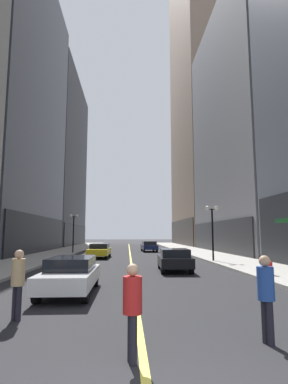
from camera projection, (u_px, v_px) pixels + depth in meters
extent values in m
plane|color=#262628|center=(130.00, 253.00, 37.68)|extent=(200.00, 200.00, 0.00)
cube|color=#ADA8A0|center=(60.00, 252.00, 37.27)|extent=(4.50, 78.00, 0.15)
cube|color=#ADA8A0|center=(198.00, 252.00, 38.11)|extent=(4.50, 78.00, 0.15)
cube|color=#E5D64C|center=(130.00, 253.00, 37.68)|extent=(0.16, 70.00, 0.01)
cube|color=black|center=(40.00, 235.00, 36.93)|extent=(0.50, 22.80, 4.29)
cube|color=#4C515B|center=(47.00, 161.00, 63.83)|extent=(12.76, 26.00, 33.99)
cube|color=black|center=(76.00, 235.00, 62.15)|extent=(0.50, 24.70, 4.08)
cube|color=gray|center=(258.00, 130.00, 40.09)|extent=(11.56, 24.00, 30.88)
cube|color=#2C2C2E|center=(217.00, 237.00, 37.98)|extent=(0.50, 22.80, 3.71)
cube|color=gray|center=(210.00, 94.00, 67.61)|extent=(13.72, 26.00, 64.19)
cube|color=#332A23|center=(182.00, 233.00, 63.30)|extent=(0.50, 24.70, 5.00)
cube|color=silver|center=(70.00, 277.00, 11.62)|extent=(1.77, 4.58, 0.55)
cube|color=black|center=(72.00, 264.00, 11.91)|extent=(1.56, 2.56, 0.50)
cylinder|color=black|center=(85.00, 293.00, 10.04)|extent=(0.22, 0.64, 0.64)
cylinder|color=black|center=(37.00, 293.00, 9.95)|extent=(0.22, 0.64, 0.64)
cylinder|color=black|center=(95.00, 279.00, 13.20)|extent=(0.22, 0.64, 0.64)
cylinder|color=black|center=(59.00, 279.00, 13.12)|extent=(0.22, 0.64, 0.64)
cube|color=black|center=(174.00, 261.00, 18.72)|extent=(1.98, 4.12, 0.55)
cube|color=black|center=(175.00, 253.00, 18.59)|extent=(1.69, 2.33, 0.50)
cylinder|color=black|center=(160.00, 264.00, 20.08)|extent=(0.25, 0.65, 0.64)
cylinder|color=black|center=(184.00, 264.00, 20.10)|extent=(0.25, 0.65, 0.64)
cylinder|color=black|center=(163.00, 268.00, 17.27)|extent=(0.25, 0.65, 0.64)
cylinder|color=black|center=(191.00, 268.00, 17.29)|extent=(0.25, 0.65, 0.64)
cube|color=yellow|center=(100.00, 251.00, 29.10)|extent=(1.97, 4.69, 0.55)
cube|color=black|center=(100.00, 246.00, 29.39)|extent=(1.68, 2.64, 0.50)
cylinder|color=black|center=(106.00, 256.00, 27.47)|extent=(0.24, 0.65, 0.64)
cylinder|color=black|center=(88.00, 256.00, 27.44)|extent=(0.24, 0.65, 0.64)
cylinder|color=black|center=(110.00, 253.00, 30.68)|extent=(0.24, 0.65, 0.64)
cylinder|color=black|center=(93.00, 253.00, 30.65)|extent=(0.24, 0.65, 0.64)
cube|color=#141E4C|center=(149.00, 247.00, 39.86)|extent=(2.01, 4.62, 0.55)
cube|color=black|center=(149.00, 243.00, 39.69)|extent=(1.70, 2.61, 0.50)
cylinder|color=black|center=(142.00, 248.00, 41.31)|extent=(0.25, 0.65, 0.64)
cylinder|color=black|center=(154.00, 248.00, 41.46)|extent=(0.25, 0.65, 0.64)
cylinder|color=black|center=(144.00, 250.00, 38.18)|extent=(0.25, 0.65, 0.64)
cylinder|color=black|center=(157.00, 250.00, 38.33)|extent=(0.25, 0.65, 0.64)
cylinder|color=black|center=(270.00, 323.00, 6.23)|extent=(0.14, 0.14, 0.85)
cylinder|color=black|center=(265.00, 321.00, 6.39)|extent=(0.14, 0.14, 0.85)
cylinder|color=#234799|center=(266.00, 283.00, 6.41)|extent=(0.41, 0.41, 0.67)
sphere|color=tan|center=(265.00, 261.00, 6.47)|extent=(0.23, 0.23, 0.23)
cylinder|color=black|center=(19.00, 303.00, 7.99)|extent=(0.14, 0.14, 0.86)
cylinder|color=black|center=(15.00, 303.00, 8.07)|extent=(0.14, 0.14, 0.86)
cylinder|color=tan|center=(18.00, 272.00, 8.13)|extent=(0.48, 0.48, 0.68)
sphere|color=tan|center=(19.00, 254.00, 8.20)|extent=(0.23, 0.23, 0.23)
cylinder|color=black|center=(133.00, 340.00, 5.32)|extent=(0.14, 0.14, 0.81)
cylinder|color=black|center=(131.00, 337.00, 5.48)|extent=(0.14, 0.14, 0.81)
cylinder|color=#B21E1E|center=(132.00, 295.00, 5.50)|extent=(0.39, 0.39, 0.64)
sphere|color=tan|center=(133.00, 270.00, 5.56)|extent=(0.22, 0.22, 0.22)
cylinder|color=black|center=(73.00, 235.00, 35.30)|extent=(0.14, 0.14, 4.20)
cylinder|color=black|center=(74.00, 217.00, 35.57)|extent=(0.80, 0.06, 0.06)
sphere|color=white|center=(71.00, 216.00, 35.57)|extent=(0.36, 0.36, 0.36)
sphere|color=white|center=(77.00, 216.00, 35.61)|extent=(0.36, 0.36, 0.36)
cylinder|color=black|center=(213.00, 235.00, 24.67)|extent=(0.14, 0.14, 4.20)
cylinder|color=black|center=(212.00, 209.00, 24.94)|extent=(0.80, 0.06, 0.06)
sphere|color=white|center=(208.00, 208.00, 24.94)|extent=(0.36, 0.36, 0.36)
sphere|color=white|center=(216.00, 208.00, 24.97)|extent=(0.36, 0.36, 0.36)
cylinder|color=red|center=(270.00, 270.00, 15.83)|extent=(0.28, 0.28, 0.80)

